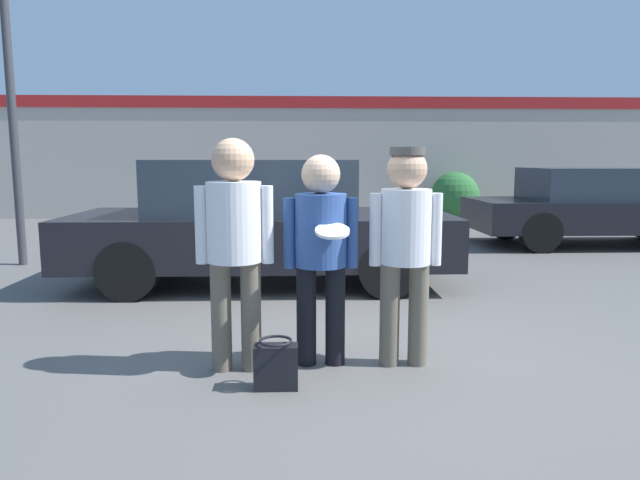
# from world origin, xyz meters

# --- Properties ---
(ground_plane) EXTENTS (56.00, 56.00, 0.00)m
(ground_plane) POSITION_xyz_m (0.00, 0.00, 0.00)
(ground_plane) COLOR #5B5956
(storefront_building) EXTENTS (24.00, 0.22, 3.20)m
(storefront_building) POSITION_xyz_m (0.00, 10.83, 1.63)
(storefront_building) COLOR #B2A89E
(storefront_building) RESTS_ON ground
(person_left) EXTENTS (0.57, 0.40, 1.71)m
(person_left) POSITION_xyz_m (-0.89, -0.43, 1.03)
(person_left) COLOR #665B4C
(person_left) RESTS_ON ground
(person_middle_with_frisbee) EXTENTS (0.56, 0.58, 1.60)m
(person_middle_with_frisbee) POSITION_xyz_m (-0.26, -0.34, 0.95)
(person_middle_with_frisbee) COLOR black
(person_middle_with_frisbee) RESTS_ON ground
(person_right) EXTENTS (0.54, 0.37, 1.65)m
(person_right) POSITION_xyz_m (0.37, -0.37, 0.99)
(person_right) COLOR #665B4C
(person_right) RESTS_ON ground
(parked_car_near) EXTENTS (4.68, 1.93, 1.55)m
(parked_car_near) POSITION_xyz_m (-0.91, 2.59, 0.78)
(parked_car_near) COLOR black
(parked_car_near) RESTS_ON ground
(parked_car_far) EXTENTS (4.57, 1.89, 1.41)m
(parked_car_far) POSITION_xyz_m (5.03, 5.61, 0.72)
(parked_car_far) COLOR black
(parked_car_far) RESTS_ON ground
(street_lamp) EXTENTS (1.09, 0.35, 5.62)m
(street_lamp) POSITION_xyz_m (-4.36, 4.00, 3.44)
(street_lamp) COLOR #38383D
(street_lamp) RESTS_ON ground
(shrub) EXTENTS (1.24, 1.24, 1.24)m
(shrub) POSITION_xyz_m (3.63, 10.03, 0.62)
(shrub) COLOR #2D6B33
(shrub) RESTS_ON ground
(handbag) EXTENTS (0.30, 0.23, 0.35)m
(handbag) POSITION_xyz_m (-0.59, -0.80, 0.17)
(handbag) COLOR black
(handbag) RESTS_ON ground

